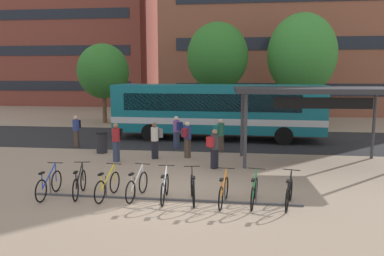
# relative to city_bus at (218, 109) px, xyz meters

# --- Properties ---
(ground) EXTENTS (200.00, 200.00, 0.00)m
(ground) POSITION_rel_city_bus_xyz_m (-0.91, -9.88, -1.78)
(ground) COLOR gray
(bus_lane_asphalt) EXTENTS (80.00, 7.20, 0.01)m
(bus_lane_asphalt) POSITION_rel_city_bus_xyz_m (-0.91, 0.00, -1.77)
(bus_lane_asphalt) COLOR #232326
(bus_lane_asphalt) RESTS_ON ground
(city_bus) EXTENTS (12.09, 2.92, 3.20)m
(city_bus) POSITION_rel_city_bus_xyz_m (0.00, 0.00, 0.00)
(city_bus) COLOR #0F6070
(city_bus) RESTS_ON ground
(bike_rack) EXTENTS (8.36, 0.14, 0.70)m
(bike_rack) POSITION_rel_city_bus_xyz_m (-1.14, -10.60, -1.68)
(bike_rack) COLOR #47474C
(bike_rack) RESTS_ON ground
(parked_bicycle_blue_0) EXTENTS (0.52, 1.72, 0.99)m
(parked_bicycle_blue_0) POSITION_rel_city_bus_xyz_m (-4.83, -10.68, -1.39)
(parked_bicycle_blue_0) COLOR black
(parked_bicycle_blue_0) RESTS_ON ground
(parked_bicycle_black_1) EXTENTS (0.53, 1.70, 0.99)m
(parked_bicycle_black_1) POSITION_rel_city_bus_xyz_m (-3.91, -10.49, -1.39)
(parked_bicycle_black_1) COLOR black
(parked_bicycle_black_1) RESTS_ON ground
(parked_bicycle_yellow_2) EXTENTS (0.52, 1.72, 0.99)m
(parked_bicycle_yellow_2) POSITION_rel_city_bus_xyz_m (-2.95, -10.59, -1.39)
(parked_bicycle_yellow_2) COLOR black
(parked_bicycle_yellow_2) RESTS_ON ground
(parked_bicycle_white_3) EXTENTS (0.52, 1.71, 0.99)m
(parked_bicycle_white_3) POSITION_rel_city_bus_xyz_m (-2.03, -10.48, -1.39)
(parked_bicycle_white_3) COLOR black
(parked_bicycle_white_3) RESTS_ON ground
(parked_bicycle_white_4) EXTENTS (0.52, 1.72, 0.99)m
(parked_bicycle_white_4) POSITION_rel_city_bus_xyz_m (-1.12, -10.60, -1.39)
(parked_bicycle_white_4) COLOR black
(parked_bicycle_white_4) RESTS_ON ground
(parked_bicycle_black_5) EXTENTS (0.52, 1.71, 0.99)m
(parked_bicycle_black_5) POSITION_rel_city_bus_xyz_m (-0.26, -10.61, -1.39)
(parked_bicycle_black_5) COLOR black
(parked_bicycle_black_5) RESTS_ON ground
(parked_bicycle_orange_6) EXTENTS (0.52, 1.72, 0.99)m
(parked_bicycle_orange_6) POSITION_rel_city_bus_xyz_m (0.68, -10.72, -1.39)
(parked_bicycle_orange_6) COLOR black
(parked_bicycle_orange_6) RESTS_ON ground
(parked_bicycle_green_7) EXTENTS (0.52, 1.71, 0.99)m
(parked_bicycle_green_7) POSITION_rel_city_bus_xyz_m (1.59, -10.65, -1.39)
(parked_bicycle_green_7) COLOR black
(parked_bicycle_green_7) RESTS_ON ground
(parked_bicycle_black_8) EXTENTS (0.60, 1.68, 0.99)m
(parked_bicycle_black_8) POSITION_rel_city_bus_xyz_m (2.60, -10.66, -1.39)
(parked_bicycle_black_8) COLOR black
(parked_bicycle_black_8) RESTS_ON ground
(transit_shelter) EXTENTS (6.85, 3.28, 3.27)m
(transit_shelter) POSITION_rel_city_bus_xyz_m (4.33, -5.27, 1.29)
(transit_shelter) COLOR #38383D
(transit_shelter) RESTS_ON ground
(commuter_grey_pack_0) EXTENTS (0.60, 0.55, 1.67)m
(commuter_grey_pack_0) POSITION_rel_city_bus_xyz_m (-2.59, -5.22, -0.82)
(commuter_grey_pack_0) COLOR black
(commuter_grey_pack_0) RESTS_ON ground
(commuter_navy_pack_1) EXTENTS (0.60, 0.57, 1.69)m
(commuter_navy_pack_1) POSITION_rel_city_bus_xyz_m (-1.98, -2.91, -0.80)
(commuter_navy_pack_1) COLOR #2D3851
(commuter_navy_pack_1) RESTS_ON ground
(commuter_teal_pack_2) EXTENTS (0.60, 0.49, 1.65)m
(commuter_teal_pack_2) POSITION_rel_city_bus_xyz_m (0.26, -3.44, -0.83)
(commuter_teal_pack_2) COLOR #47382D
(commuter_teal_pack_2) RESTS_ON ground
(commuter_red_pack_3) EXTENTS (0.58, 0.60, 1.64)m
(commuter_red_pack_3) POSITION_rel_city_bus_xyz_m (0.16, -6.69, -0.83)
(commuter_red_pack_3) COLOR black
(commuter_red_pack_3) RESTS_ON ground
(commuter_black_pack_4) EXTENTS (0.43, 0.58, 1.72)m
(commuter_black_pack_4) POSITION_rel_city_bus_xyz_m (-4.18, -5.94, -0.78)
(commuter_black_pack_4) COLOR #2D3851
(commuter_black_pack_4) RESTS_ON ground
(commuter_black_pack_5) EXTENTS (0.36, 0.54, 1.68)m
(commuter_black_pack_5) POSITION_rel_city_bus_xyz_m (-7.28, -3.15, -0.81)
(commuter_black_pack_5) COLOR #47382D
(commuter_black_pack_5) RESTS_ON ground
(commuter_maroon_pack_6) EXTENTS (0.48, 0.60, 1.69)m
(commuter_maroon_pack_6) POSITION_rel_city_bus_xyz_m (-1.18, -4.91, -0.80)
(commuter_maroon_pack_6) COLOR #47382D
(commuter_maroon_pack_6) RESTS_ON ground
(trash_bin) EXTENTS (0.55, 0.55, 1.03)m
(trash_bin) POSITION_rel_city_bus_xyz_m (-5.47, -4.34, -1.26)
(trash_bin) COLOR #232328
(trash_bin) RESTS_ON ground
(street_tree_0) EXTENTS (4.95, 4.95, 8.15)m
(street_tree_0) POSITION_rel_city_bus_xyz_m (5.73, 6.54, 3.41)
(street_tree_0) COLOR brown
(street_tree_0) RESTS_ON ground
(street_tree_1) EXTENTS (4.46, 4.46, 7.54)m
(street_tree_1) POSITION_rel_city_bus_xyz_m (-0.37, 6.01, 3.28)
(street_tree_1) COLOR brown
(street_tree_1) RESTS_ON ground
(street_tree_2) EXTENTS (3.91, 3.91, 6.08)m
(street_tree_2) POSITION_rel_city_bus_xyz_m (-9.10, 6.05, 2.21)
(street_tree_2) COLOR brown
(street_tree_2) RESTS_ON ground
(building_left_wing) EXTENTS (19.44, 10.56, 19.83)m
(building_left_wing) POSITION_rel_city_bus_xyz_m (-19.16, 23.93, 8.14)
(building_left_wing) COLOR brown
(building_left_wing) RESTS_ON ground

